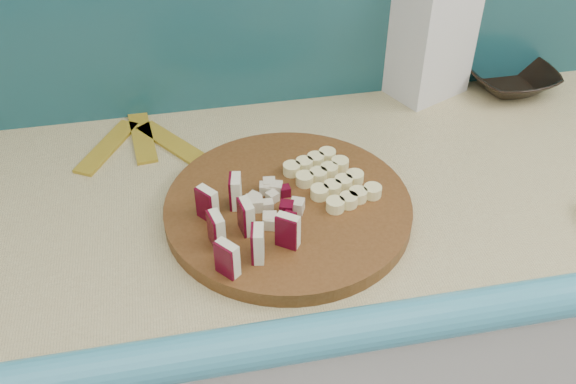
% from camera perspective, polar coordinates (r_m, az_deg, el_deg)
% --- Properties ---
extents(kitchen_counter, '(2.20, 0.63, 0.91)m').
position_cam_1_polar(kitchen_counter, '(1.38, -6.72, -15.47)').
color(kitchen_counter, beige).
rests_on(kitchen_counter, ground).
extents(cutting_board, '(0.51, 0.51, 0.02)m').
position_cam_1_polar(cutting_board, '(1.00, -0.00, -1.41)').
color(cutting_board, '#48290F').
rests_on(cutting_board, kitchen_counter).
extents(apple_wedges, '(0.13, 0.18, 0.05)m').
position_cam_1_polar(apple_wedges, '(0.92, -4.35, -2.88)').
color(apple_wedges, beige).
rests_on(apple_wedges, cutting_board).
extents(apple_chunks, '(0.06, 0.06, 0.02)m').
position_cam_1_polar(apple_chunks, '(0.98, -1.19, -0.96)').
color(apple_chunks, beige).
rests_on(apple_chunks, cutting_board).
extents(banana_slices, '(0.14, 0.16, 0.02)m').
position_cam_1_polar(banana_slices, '(1.03, 3.82, 1.16)').
color(banana_slices, '#F0E492').
rests_on(banana_slices, cutting_board).
extents(brown_bowl, '(0.19, 0.19, 0.04)m').
position_cam_1_polar(brown_bowl, '(1.40, 19.15, 9.55)').
color(brown_bowl, black).
rests_on(brown_bowl, kitchen_counter).
extents(flour_bag, '(0.17, 0.15, 0.24)m').
position_cam_1_polar(flour_bag, '(1.29, 12.73, 13.44)').
color(flour_bag, silver).
rests_on(flour_bag, kitchen_counter).
extents(banana_peel, '(0.23, 0.19, 0.01)m').
position_cam_1_polar(banana_peel, '(1.19, -12.97, 4.34)').
color(banana_peel, '#B19322').
rests_on(banana_peel, kitchen_counter).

